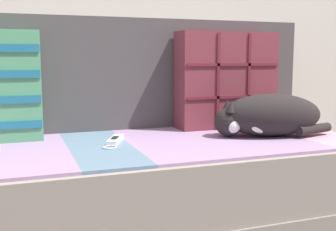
{
  "coord_description": "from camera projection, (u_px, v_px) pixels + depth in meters",
  "views": [
    {
      "loc": [
        -0.37,
        -1.32,
        0.72
      ],
      "look_at": [
        0.13,
        0.08,
        0.52
      ],
      "focal_mm": 45.0,
      "sensor_mm": 36.0,
      "label": 1
    }
  ],
  "objects": [
    {
      "name": "game_remote_far",
      "position": [
        115.0,
        140.0,
        1.51
      ],
      "size": [
        0.12,
        0.2,
        0.02
      ],
      "color": "white",
      "rests_on": "couch"
    },
    {
      "name": "couch",
      "position": [
        127.0,
        197.0,
        1.57
      ],
      "size": [
        1.83,
        0.79,
        0.42
      ],
      "color": "gray",
      "rests_on": "ground_plane"
    },
    {
      "name": "sofa_backrest",
      "position": [
        107.0,
        74.0,
        1.81
      ],
      "size": [
        1.8,
        0.14,
        0.47
      ],
      "color": "#474242",
      "rests_on": "couch"
    },
    {
      "name": "sleeping_cat",
      "position": [
        266.0,
        116.0,
        1.63
      ],
      "size": [
        0.46,
        0.27,
        0.17
      ],
      "color": "black",
      "rests_on": "couch"
    },
    {
      "name": "throw_pillow_quilted",
      "position": [
        226.0,
        80.0,
        1.84
      ],
      "size": [
        0.44,
        0.14,
        0.41
      ],
      "color": "brown",
      "rests_on": "couch"
    }
  ]
}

